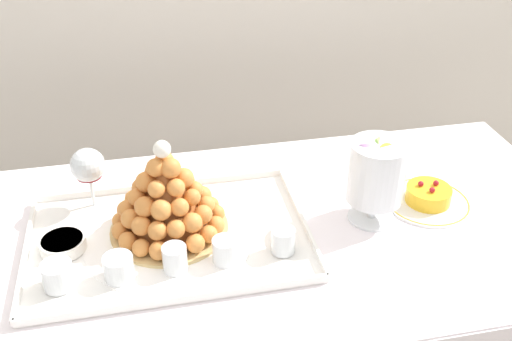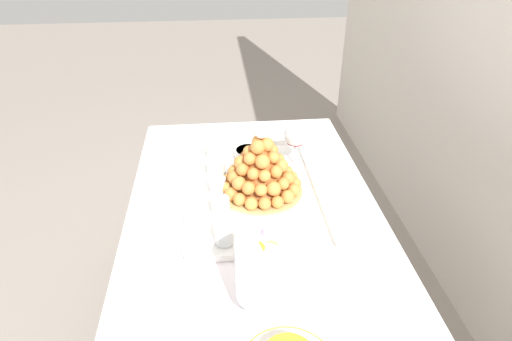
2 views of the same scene
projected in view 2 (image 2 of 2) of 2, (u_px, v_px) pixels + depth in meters
buffet_table at (259, 262)px, 1.29m from camera, size 1.57×0.79×0.74m
serving_tray at (252, 192)px, 1.44m from camera, size 0.64×0.43×0.02m
croquembouche at (261, 168)px, 1.39m from camera, size 0.27×0.27×0.24m
dessert_cup_left at (216, 151)px, 1.62m from camera, size 0.06×0.06×0.06m
dessert_cup_mid_left at (217, 169)px, 1.51m from camera, size 0.06×0.06×0.05m
dessert_cup_centre at (218, 187)px, 1.41m from camera, size 0.05×0.05×0.06m
dessert_cup_mid_right at (221, 207)px, 1.32m from camera, size 0.06×0.06×0.06m
dessert_cup_right at (224, 235)px, 1.21m from camera, size 0.05×0.05×0.06m
creme_brulee_ramekin at (248, 152)px, 1.63m from camera, size 0.10×0.10×0.03m
macaron_goblet at (265, 269)px, 0.97m from camera, size 0.13×0.13×0.22m
wine_glass at (296, 136)px, 1.54m from camera, size 0.08×0.08×0.16m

